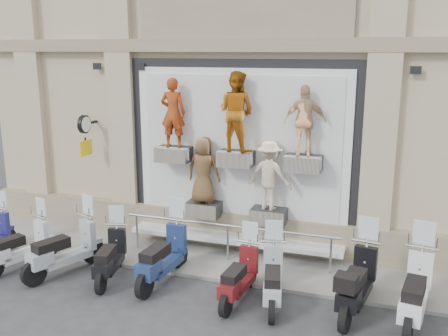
{
  "coord_description": "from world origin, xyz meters",
  "views": [
    {
      "loc": [
        3.3,
        -8.06,
        4.76
      ],
      "look_at": [
        -0.06,
        1.9,
        2.25
      ],
      "focal_mm": 40.0,
      "sensor_mm": 36.0,
      "label": 1
    }
  ],
  "objects_px": {
    "scooter_f": "(239,266)",
    "scooter_c": "(63,239)",
    "scooter_e": "(163,245)",
    "scooter_i": "(417,279)",
    "clock_sign_bracket": "(85,130)",
    "scooter_d": "(110,247)",
    "guard_rail": "(228,244)",
    "scooter_g": "(273,268)",
    "scooter_h": "(358,271)",
    "scooter_b": "(19,237)"
  },
  "relations": [
    {
      "from": "scooter_f",
      "to": "scooter_g",
      "type": "height_order",
      "value": "scooter_g"
    },
    {
      "from": "scooter_c",
      "to": "scooter_d",
      "type": "height_order",
      "value": "scooter_c"
    },
    {
      "from": "scooter_d",
      "to": "scooter_h",
      "type": "height_order",
      "value": "scooter_h"
    },
    {
      "from": "guard_rail",
      "to": "scooter_c",
      "type": "bearing_deg",
      "value": -152.14
    },
    {
      "from": "clock_sign_bracket",
      "to": "scooter_c",
      "type": "distance_m",
      "value": 3.01
    },
    {
      "from": "scooter_f",
      "to": "scooter_e",
      "type": "bearing_deg",
      "value": 176.44
    },
    {
      "from": "scooter_i",
      "to": "scooter_h",
      "type": "bearing_deg",
      "value": -175.76
    },
    {
      "from": "scooter_e",
      "to": "scooter_h",
      "type": "xyz_separation_m",
      "value": [
        3.91,
        0.01,
        0.0
      ]
    },
    {
      "from": "scooter_e",
      "to": "scooter_g",
      "type": "height_order",
      "value": "scooter_e"
    },
    {
      "from": "scooter_c",
      "to": "scooter_f",
      "type": "xyz_separation_m",
      "value": [
        3.91,
        0.07,
        -0.1
      ]
    },
    {
      "from": "scooter_c",
      "to": "scooter_h",
      "type": "height_order",
      "value": "scooter_h"
    },
    {
      "from": "scooter_f",
      "to": "scooter_i",
      "type": "xyz_separation_m",
      "value": [
        3.18,
        0.19,
        0.14
      ]
    },
    {
      "from": "scooter_h",
      "to": "scooter_f",
      "type": "bearing_deg",
      "value": -163.42
    },
    {
      "from": "scooter_f",
      "to": "scooter_g",
      "type": "xyz_separation_m",
      "value": [
        0.64,
        0.06,
        0.03
      ]
    },
    {
      "from": "scooter_i",
      "to": "scooter_g",
      "type": "bearing_deg",
      "value": -168.81
    },
    {
      "from": "scooter_d",
      "to": "scooter_f",
      "type": "relative_size",
      "value": 1.01
    },
    {
      "from": "scooter_d",
      "to": "scooter_g",
      "type": "distance_m",
      "value": 3.49
    },
    {
      "from": "scooter_b",
      "to": "scooter_i",
      "type": "bearing_deg",
      "value": 20.32
    },
    {
      "from": "scooter_d",
      "to": "scooter_h",
      "type": "relative_size",
      "value": 0.87
    },
    {
      "from": "clock_sign_bracket",
      "to": "scooter_d",
      "type": "relative_size",
      "value": 0.57
    },
    {
      "from": "scooter_b",
      "to": "guard_rail",
      "type": "bearing_deg",
      "value": 40.25
    },
    {
      "from": "scooter_e",
      "to": "scooter_b",
      "type": "bearing_deg",
      "value": -169.0
    },
    {
      "from": "guard_rail",
      "to": "scooter_h",
      "type": "distance_m",
      "value": 3.24
    },
    {
      "from": "scooter_b",
      "to": "scooter_d",
      "type": "xyz_separation_m",
      "value": [
        2.16,
        0.19,
        -0.02
      ]
    },
    {
      "from": "scooter_b",
      "to": "scooter_c",
      "type": "distance_m",
      "value": 1.1
    },
    {
      "from": "clock_sign_bracket",
      "to": "scooter_d",
      "type": "bearing_deg",
      "value": -48.41
    },
    {
      "from": "clock_sign_bracket",
      "to": "scooter_i",
      "type": "distance_m",
      "value": 8.28
    },
    {
      "from": "scooter_f",
      "to": "scooter_c",
      "type": "bearing_deg",
      "value": -174.23
    },
    {
      "from": "scooter_d",
      "to": "scooter_c",
      "type": "bearing_deg",
      "value": 171.78
    },
    {
      "from": "scooter_g",
      "to": "scooter_e",
      "type": "bearing_deg",
      "value": 163.06
    },
    {
      "from": "scooter_c",
      "to": "clock_sign_bracket",
      "type": "bearing_deg",
      "value": 130.99
    },
    {
      "from": "scooter_d",
      "to": "scooter_g",
      "type": "bearing_deg",
      "value": -13.2
    },
    {
      "from": "scooter_e",
      "to": "scooter_i",
      "type": "bearing_deg",
      "value": 3.2
    },
    {
      "from": "scooter_b",
      "to": "scooter_f",
      "type": "bearing_deg",
      "value": 19.67
    },
    {
      "from": "scooter_f",
      "to": "scooter_i",
      "type": "height_order",
      "value": "scooter_i"
    },
    {
      "from": "scooter_d",
      "to": "scooter_e",
      "type": "distance_m",
      "value": 1.15
    },
    {
      "from": "scooter_f",
      "to": "guard_rail",
      "type": "bearing_deg",
      "value": 119.99
    },
    {
      "from": "scooter_f",
      "to": "scooter_g",
      "type": "bearing_deg",
      "value": 10.38
    },
    {
      "from": "scooter_e",
      "to": "clock_sign_bracket",
      "type": "bearing_deg",
      "value": 152.08
    },
    {
      "from": "scooter_c",
      "to": "scooter_h",
      "type": "distance_m",
      "value": 6.1
    },
    {
      "from": "scooter_f",
      "to": "scooter_b",
      "type": "bearing_deg",
      "value": -173.49
    },
    {
      "from": "scooter_c",
      "to": "scooter_i",
      "type": "height_order",
      "value": "scooter_i"
    },
    {
      "from": "scooter_d",
      "to": "scooter_e",
      "type": "height_order",
      "value": "scooter_e"
    },
    {
      "from": "scooter_h",
      "to": "scooter_g",
      "type": "bearing_deg",
      "value": -162.91
    },
    {
      "from": "scooter_e",
      "to": "scooter_i",
      "type": "relative_size",
      "value": 0.97
    },
    {
      "from": "clock_sign_bracket",
      "to": "scooter_h",
      "type": "xyz_separation_m",
      "value": [
        6.83,
        -1.8,
        -1.97
      ]
    },
    {
      "from": "scooter_b",
      "to": "scooter_c",
      "type": "bearing_deg",
      "value": 22.3
    },
    {
      "from": "clock_sign_bracket",
      "to": "scooter_f",
      "type": "bearing_deg",
      "value": -23.9
    },
    {
      "from": "scooter_g",
      "to": "guard_rail",
      "type": "bearing_deg",
      "value": 119.99
    },
    {
      "from": "guard_rail",
      "to": "scooter_b",
      "type": "distance_m",
      "value": 4.61
    }
  ]
}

